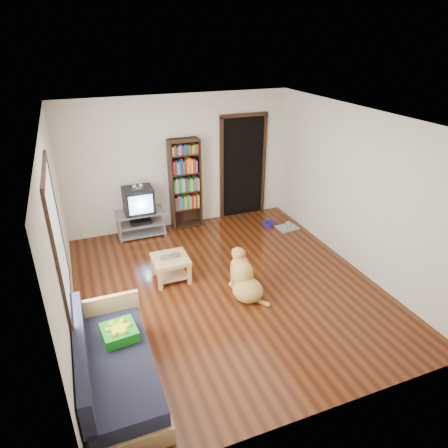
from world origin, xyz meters
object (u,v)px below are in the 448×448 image
object	(u,v)px
bookshelf	(185,179)
dog	(244,279)
sofa	(114,370)
crt_tv	(138,199)
coffee_table	(171,264)
grey_rag	(287,228)
tv_stand	(141,222)
laptop	(171,258)
green_cushion	(119,332)
dog_bowl	(268,224)

from	to	relation	value
bookshelf	dog	xyz separation A→B (m)	(0.13, -2.61, -0.74)
sofa	crt_tv	bearing A→B (deg)	75.07
bookshelf	coffee_table	distance (m)	2.12
grey_rag	crt_tv	world-z (taller)	crt_tv
sofa	dog	distance (m)	2.33
tv_stand	bookshelf	bearing A→B (deg)	5.63
laptop	crt_tv	world-z (taller)	crt_tv
green_cushion	sofa	xyz separation A→B (m)	(-0.12, -0.32, -0.22)
crt_tv	dog	xyz separation A→B (m)	(1.08, -2.54, -0.48)
tv_stand	dog	xyz separation A→B (m)	(1.08, -2.52, -0.00)
coffee_table	dog	distance (m)	1.22
dog_bowl	crt_tv	xyz separation A→B (m)	(-2.51, 0.56, 0.70)
crt_tv	coffee_table	bearing A→B (deg)	-85.03
dog	bookshelf	bearing A→B (deg)	92.82
green_cushion	tv_stand	xyz separation A→B (m)	(0.85, 3.31, -0.21)
dog	crt_tv	bearing A→B (deg)	113.00
laptop	grey_rag	distance (m)	2.86
dog_bowl	bookshelf	distance (m)	1.94
laptop	tv_stand	distance (m)	1.77
grey_rag	crt_tv	distance (m)	3.02
green_cushion	bookshelf	world-z (taller)	bookshelf
green_cushion	laptop	size ratio (longest dim) A/B	1.19
tv_stand	laptop	bearing A→B (deg)	-85.05
laptop	tv_stand	xyz separation A→B (m)	(-0.15, 1.76, -0.14)
bookshelf	sofa	bearing A→B (deg)	-117.32
green_cushion	bookshelf	bearing A→B (deg)	55.65
green_cushion	dog_bowl	world-z (taller)	green_cushion
sofa	dog	bearing A→B (deg)	28.44
grey_rag	dog	xyz separation A→B (m)	(-1.73, -1.74, 0.25)
coffee_table	bookshelf	bearing A→B (deg)	66.40
laptop	tv_stand	size ratio (longest dim) A/B	0.36
green_cushion	coffee_table	world-z (taller)	green_cushion
grey_rag	dog	size ratio (longest dim) A/B	0.46
laptop	grey_rag	xyz separation A→B (m)	(2.66, 0.98, -0.40)
sofa	grey_rag	bearing A→B (deg)	36.93
laptop	dog_bowl	world-z (taller)	laptop
bookshelf	grey_rag	bearing A→B (deg)	-25.23
green_cushion	dog_bowl	distance (m)	4.38
laptop	coffee_table	distance (m)	0.14
green_cushion	sofa	size ratio (longest dim) A/B	0.21
tv_stand	coffee_table	world-z (taller)	tv_stand
crt_tv	dog	distance (m)	2.80
tv_stand	grey_rag	bearing A→B (deg)	-15.58
tv_stand	sofa	distance (m)	3.76
crt_tv	green_cushion	bearing A→B (deg)	-104.32
laptop	sofa	bearing A→B (deg)	-120.34
dog	tv_stand	bearing A→B (deg)	113.18
coffee_table	tv_stand	bearing A→B (deg)	95.03
dog_bowl	grey_rag	bearing A→B (deg)	-39.81
green_cushion	crt_tv	size ratio (longest dim) A/B	0.66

